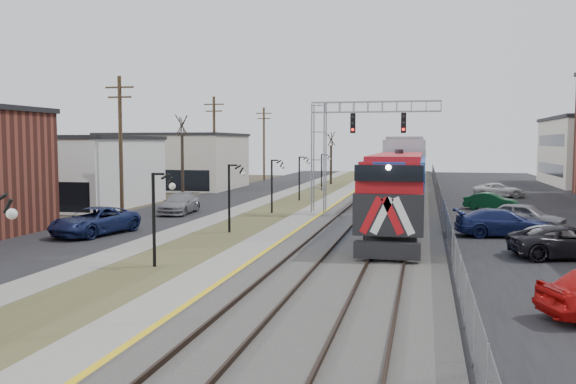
% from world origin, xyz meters
% --- Properties ---
extents(ground, '(160.00, 160.00, 0.00)m').
position_xyz_m(ground, '(0.00, 0.00, 0.00)').
color(ground, '#473D2D').
rests_on(ground, ground).
extents(street_west, '(7.00, 120.00, 0.04)m').
position_xyz_m(street_west, '(-11.50, 35.00, 0.02)').
color(street_west, black).
rests_on(street_west, ground).
extents(sidewalk, '(2.00, 120.00, 0.08)m').
position_xyz_m(sidewalk, '(-7.00, 35.00, 0.04)').
color(sidewalk, gray).
rests_on(sidewalk, ground).
extents(grass_median, '(4.00, 120.00, 0.06)m').
position_xyz_m(grass_median, '(-4.00, 35.00, 0.03)').
color(grass_median, '#474C28').
rests_on(grass_median, ground).
extents(platform, '(2.00, 120.00, 0.24)m').
position_xyz_m(platform, '(-1.00, 35.00, 0.12)').
color(platform, gray).
rests_on(platform, ground).
extents(ballast_bed, '(8.00, 120.00, 0.20)m').
position_xyz_m(ballast_bed, '(4.00, 35.00, 0.10)').
color(ballast_bed, '#595651').
rests_on(ballast_bed, ground).
extents(parking_lot, '(16.00, 120.00, 0.04)m').
position_xyz_m(parking_lot, '(16.00, 35.00, 0.02)').
color(parking_lot, black).
rests_on(parking_lot, ground).
extents(platform_edge, '(0.24, 120.00, 0.01)m').
position_xyz_m(platform_edge, '(-0.12, 35.00, 0.24)').
color(platform_edge, gold).
rests_on(platform_edge, platform).
extents(track_near, '(1.58, 120.00, 0.15)m').
position_xyz_m(track_near, '(2.00, 35.00, 0.28)').
color(track_near, '#2D2119').
rests_on(track_near, ballast_bed).
extents(track_far, '(1.58, 120.00, 0.15)m').
position_xyz_m(track_far, '(5.50, 35.00, 0.28)').
color(track_far, '#2D2119').
rests_on(track_far, ballast_bed).
extents(train, '(3.00, 85.85, 5.33)m').
position_xyz_m(train, '(5.50, 54.81, 2.92)').
color(train, '#1545B1').
rests_on(train, ground).
extents(signal_gantry, '(9.00, 1.07, 8.15)m').
position_xyz_m(signal_gantry, '(1.22, 27.99, 5.59)').
color(signal_gantry, gray).
rests_on(signal_gantry, ground).
extents(lampposts, '(0.14, 62.14, 4.00)m').
position_xyz_m(lampposts, '(-4.00, 18.29, 2.00)').
color(lampposts, black).
rests_on(lampposts, ground).
extents(utility_poles, '(0.28, 80.28, 10.00)m').
position_xyz_m(utility_poles, '(-14.50, 25.00, 5.00)').
color(utility_poles, '#4C3823').
rests_on(utility_poles, ground).
extents(fence, '(0.04, 120.00, 1.60)m').
position_xyz_m(fence, '(8.20, 35.00, 0.80)').
color(fence, gray).
rests_on(fence, ground).
extents(buildings_west, '(14.00, 67.00, 7.00)m').
position_xyz_m(buildings_west, '(-21.00, 24.21, 3.01)').
color(buildings_west, beige).
rests_on(buildings_west, ground).
extents(bare_trees, '(12.30, 42.30, 5.95)m').
position_xyz_m(bare_trees, '(-12.66, 38.91, 2.70)').
color(bare_trees, '#382D23').
rests_on(bare_trees, ground).
extents(car_lot_b, '(4.03, 1.63, 1.30)m').
position_xyz_m(car_lot_b, '(13.09, 14.68, 0.65)').
color(car_lot_b, silver).
rests_on(car_lot_b, ground).
extents(car_lot_c, '(5.61, 3.46, 1.45)m').
position_xyz_m(car_lot_c, '(13.41, 13.93, 0.73)').
color(car_lot_c, black).
rests_on(car_lot_c, ground).
extents(car_lot_d, '(5.49, 2.88, 1.52)m').
position_xyz_m(car_lot_d, '(11.29, 20.01, 0.76)').
color(car_lot_d, navy).
rests_on(car_lot_d, ground).
extents(car_lot_e, '(5.19, 3.66, 1.64)m').
position_xyz_m(car_lot_e, '(12.79, 22.72, 0.82)').
color(car_lot_e, slate).
rests_on(car_lot_e, ground).
extents(car_lot_f, '(4.24, 2.49, 1.32)m').
position_xyz_m(car_lot_f, '(12.02, 33.82, 0.66)').
color(car_lot_f, '#0B381D').
rests_on(car_lot_f, ground).
extents(car_street_a, '(3.66, 5.98, 1.55)m').
position_xyz_m(car_street_a, '(-11.20, 15.56, 0.77)').
color(car_street_a, '#16214F').
rests_on(car_street_a, ground).
extents(car_street_b, '(2.35, 5.13, 1.45)m').
position_xyz_m(car_street_b, '(-10.56, 26.26, 0.73)').
color(car_street_b, gray).
rests_on(car_street_b, ground).
extents(car_lot_g, '(4.89, 2.33, 1.35)m').
position_xyz_m(car_lot_g, '(13.92, 45.52, 0.67)').
color(car_lot_g, silver).
rests_on(car_lot_g, ground).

